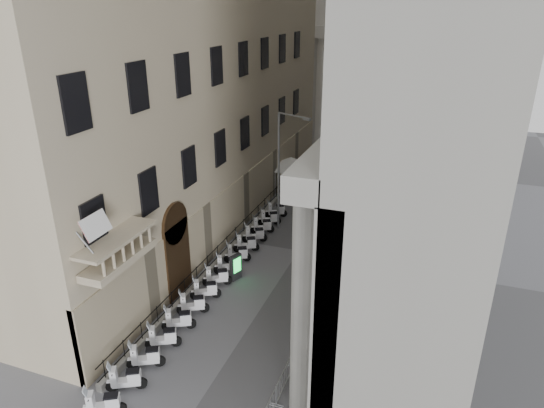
{
  "coord_description": "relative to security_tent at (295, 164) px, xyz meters",
  "views": [
    {
      "loc": [
        8.14,
        -8.55,
        15.52
      ],
      "look_at": [
        -0.81,
        16.14,
        4.5
      ],
      "focal_mm": 32.0,
      "sensor_mm": 36.0,
      "label": 1
    }
  ],
  "objects": [
    {
      "name": "far_building",
      "position": [
        3.6,
        18.44,
        12.45
      ],
      "size": [
        22.0,
        10.0,
        30.0
      ],
      "primitive_type": "cube",
      "color": "#A5A29C",
      "rests_on": "ground"
    },
    {
      "name": "iron_fence",
      "position": [
        -0.7,
        -11.56,
        -2.55
      ],
      "size": [
        0.3,
        28.0,
        1.4
      ],
      "primitive_type": null,
      "color": "black",
      "rests_on": "ground"
    },
    {
      "name": "blue_awning",
      "position": [
        7.75,
        -3.56,
        -2.55
      ],
      "size": [
        1.6,
        3.0,
        3.0
      ],
      "primitive_type": null,
      "color": "navy",
      "rests_on": "ground"
    },
    {
      "name": "flag",
      "position": [
        -0.4,
        -24.56,
        -2.55
      ],
      "size": [
        1.0,
        1.4,
        8.2
      ],
      "primitive_type": null,
      "color": "#9E0C11",
      "rests_on": "ground"
    },
    {
      "name": "scooter_1",
      "position": [
        0.35,
        -24.99,
        -2.55
      ],
      "size": [
        1.5,
        1.16,
        1.5
      ],
      "primitive_type": null,
      "rotation": [
        0.0,
        0.0,
        2.07
      ],
      "color": "white",
      "rests_on": "ground"
    },
    {
      "name": "scooter_2",
      "position": [
        0.35,
        -23.51,
        -2.55
      ],
      "size": [
        1.5,
        1.16,
        1.5
      ],
      "primitive_type": null,
      "rotation": [
        0.0,
        0.0,
        2.07
      ],
      "color": "white",
      "rests_on": "ground"
    },
    {
      "name": "scooter_3",
      "position": [
        0.35,
        -22.03,
        -2.55
      ],
      "size": [
        1.5,
        1.16,
        1.5
      ],
      "primitive_type": null,
      "rotation": [
        0.0,
        0.0,
        2.07
      ],
      "color": "white",
      "rests_on": "ground"
    },
    {
      "name": "scooter_4",
      "position": [
        0.35,
        -20.55,
        -2.55
      ],
      "size": [
        1.5,
        1.16,
        1.5
      ],
      "primitive_type": null,
      "rotation": [
        0.0,
        0.0,
        2.07
      ],
      "color": "white",
      "rests_on": "ground"
    },
    {
      "name": "scooter_5",
      "position": [
        0.35,
        -19.06,
        -2.55
      ],
      "size": [
        1.5,
        1.16,
        1.5
      ],
      "primitive_type": null,
      "rotation": [
        0.0,
        0.0,
        2.07
      ],
      "color": "white",
      "rests_on": "ground"
    },
    {
      "name": "scooter_6",
      "position": [
        0.35,
        -17.58,
        -2.55
      ],
      "size": [
        1.5,
        1.16,
        1.5
      ],
      "primitive_type": null,
      "rotation": [
        0.0,
        0.0,
        2.07
      ],
      "color": "white",
      "rests_on": "ground"
    },
    {
      "name": "scooter_7",
      "position": [
        0.35,
        -16.1,
        -2.55
      ],
      "size": [
        1.5,
        1.16,
        1.5
      ],
      "primitive_type": null,
      "rotation": [
        0.0,
        0.0,
        2.07
      ],
      "color": "white",
      "rests_on": "ground"
    },
    {
      "name": "scooter_8",
      "position": [
        0.35,
        -14.61,
        -2.55
      ],
      "size": [
        1.5,
        1.16,
        1.5
      ],
      "primitive_type": null,
      "rotation": [
        0.0,
        0.0,
        2.07
      ],
      "color": "white",
      "rests_on": "ground"
    },
    {
      "name": "scooter_9",
      "position": [
        0.35,
        -13.13,
        -2.55
      ],
      "size": [
        1.5,
        1.16,
        1.5
      ],
      "primitive_type": null,
      "rotation": [
        0.0,
        0.0,
        2.07
      ],
      "color": "white",
      "rests_on": "ground"
    },
    {
      "name": "scooter_10",
      "position": [
        0.35,
        -11.65,
        -2.55
      ],
      "size": [
        1.5,
        1.16,
        1.5
      ],
      "primitive_type": null,
      "rotation": [
        0.0,
        0.0,
        2.07
      ],
      "color": "white",
      "rests_on": "ground"
    },
    {
      "name": "scooter_11",
      "position": [
        0.35,
        -10.17,
        -2.55
      ],
      "size": [
        1.5,
        1.16,
        1.5
      ],
      "primitive_type": null,
      "rotation": [
        0.0,
        0.0,
        2.07
      ],
      "color": "white",
      "rests_on": "ground"
    },
    {
      "name": "scooter_12",
      "position": [
        0.35,
        -8.68,
        -2.55
      ],
      "size": [
        1.5,
        1.16,
        1.5
      ],
      "primitive_type": null,
      "rotation": [
        0.0,
        0.0,
        2.07
      ],
      "color": "white",
      "rests_on": "ground"
    },
    {
      "name": "scooter_13",
      "position": [
        0.35,
        -7.2,
        -2.55
      ],
      "size": [
        1.5,
        1.16,
        1.5
      ],
      "primitive_type": null,
      "rotation": [
        0.0,
        0.0,
        2.07
      ],
      "color": "white",
      "rests_on": "ground"
    },
    {
      "name": "scooter_14",
      "position": [
        0.35,
        -5.72,
        -2.55
      ],
      "size": [
        1.5,
        1.16,
        1.5
      ],
      "primitive_type": null,
      "rotation": [
        0.0,
        0.0,
        2.07
      ],
      "color": "white",
      "rests_on": "ground"
    },
    {
      "name": "barrier_1",
      "position": [
        6.7,
        -22.42,
        -2.55
      ],
      "size": [
        0.6,
        2.4,
        1.1
      ],
      "primitive_type": null,
      "color": "#A0A2A7",
      "rests_on": "ground"
    },
    {
      "name": "barrier_2",
      "position": [
        6.7,
        -19.92,
        -2.55
      ],
      "size": [
        0.6,
        2.4,
        1.1
      ],
      "primitive_type": null,
      "color": "#A0A2A7",
      "rests_on": "ground"
    },
    {
      "name": "barrier_3",
      "position": [
        6.7,
        -17.42,
        -2.55
      ],
      "size": [
        0.6,
        2.4,
        1.1
      ],
      "primitive_type": null,
      "color": "#A0A2A7",
      "rests_on": "ground"
    },
    {
      "name": "barrier_4",
      "position": [
        6.7,
        -14.92,
        -2.55
      ],
      "size": [
        0.6,
        2.4,
        1.1
      ],
      "primitive_type": null,
      "color": "#A0A2A7",
      "rests_on": "ground"
    },
    {
      "name": "barrier_5",
      "position": [
        6.7,
        -12.42,
        -2.55
      ],
      "size": [
        0.6,
        2.4,
        1.1
      ],
      "primitive_type": null,
      "color": "#A0A2A7",
      "rests_on": "ground"
    },
    {
      "name": "barrier_6",
      "position": [
        6.7,
        -9.92,
        -2.55
      ],
      "size": [
        0.6,
        2.4,
        1.1
      ],
      "primitive_type": null,
      "color": "#A0A2A7",
      "rests_on": "ground"
    },
    {
      "name": "barrier_7",
      "position": [
        6.7,
        -7.42,
        -2.55
      ],
      "size": [
        0.6,
        2.4,
        1.1
      ],
      "primitive_type": null,
      "color": "#A0A2A7",
      "rests_on": "ground"
    },
    {
      "name": "barrier_8",
      "position": [
        6.7,
        -4.92,
        -2.55
      ],
      "size": [
        0.6,
        2.4,
        1.1
      ],
      "primitive_type": null,
      "color": "#A0A2A7",
      "rests_on": "ground"
    },
    {
      "name": "security_tent",
      "position": [
        0.0,
        0.0,
        0.0
      ],
      "size": [
        3.75,
        3.75,
        3.05
      ],
      "color": "white",
      "rests_on": "ground"
    },
    {
      "name": "street_lamp",
      "position": [
        1.42,
        -7.54,
        2.62
      ],
      "size": [
        2.63,
        1.28,
        8.63
      ],
      "rotation": [
        0.0,
        0.0,
        -0.41
      ],
      "color": "#95989D",
      "rests_on": "ground"
    },
    {
      "name": "info_kiosk",
      "position": [
        1.11,
        -15.11,
        -1.71
      ],
      "size": [
        0.49,
        0.81,
        1.65
      ],
      "rotation": [
        0.0,
        0.0,
        -0.36
      ],
      "color": "black",
      "rests_on": "ground"
    },
    {
      "name": "pedestrian_a",
      "position": [
        5.46,
        -2.58,
        -1.66
      ],
      "size": [
        0.69,
        0.49,
        1.78
      ],
      "primitive_type": "imported",
      "rotation": [
        0.0,
        0.0,
        3.04
      ],
      "color": "black",
      "rests_on": "ground"
    },
    {
      "name": "pedestrian_b",
      "position": [
        6.33,
        5.04,
        -1.75
      ],
      "size": [
        0.94,
        0.84,
        1.6
      ],
      "primitive_type": "imported",
      "rotation": [
        0.0,
        0.0,
        2.78
      ],
      "color": "black",
      "rests_on": "ground"
    },
    {
      "name": "pedestrian_c",
      "position": [
        2.2,
        6.44,
        -1.61
      ],
      "size": [
        0.95,
        0.65,
        1.88
      ],
      "primitive_type": "imported",
      "rotation": [
        0.0,
        0.0,
        3.08
      ],
      "color": "black",
      "rests_on": "ground"
    }
  ]
}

